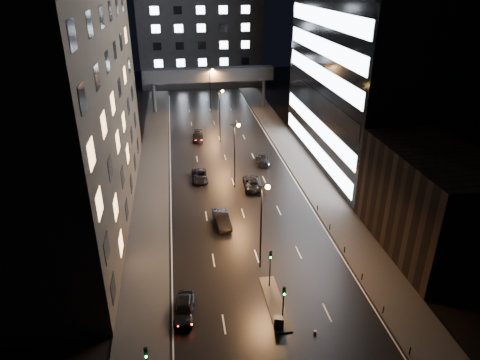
% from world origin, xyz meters
% --- Properties ---
extents(ground, '(160.00, 160.00, 0.00)m').
position_xyz_m(ground, '(0.00, 40.00, 0.00)').
color(ground, black).
rests_on(ground, ground).
extents(sidewalk_left, '(5.00, 110.00, 0.15)m').
position_xyz_m(sidewalk_left, '(-12.50, 35.00, 0.07)').
color(sidewalk_left, '#383533').
rests_on(sidewalk_left, ground).
extents(sidewalk_right, '(5.00, 110.00, 0.15)m').
position_xyz_m(sidewalk_right, '(12.50, 35.00, 0.07)').
color(sidewalk_right, '#383533').
rests_on(sidewalk_right, ground).
extents(building_left, '(15.00, 48.00, 40.00)m').
position_xyz_m(building_left, '(-22.50, 24.00, 20.00)').
color(building_left, '#2D2319').
rests_on(building_left, ground).
extents(building_right_low, '(10.00, 18.00, 12.00)m').
position_xyz_m(building_right_low, '(20.00, 9.00, 6.00)').
color(building_right_low, black).
rests_on(building_right_low, ground).
extents(building_right_glass, '(20.00, 36.00, 45.00)m').
position_xyz_m(building_right_glass, '(25.00, 36.00, 22.50)').
color(building_right_glass, black).
rests_on(building_right_glass, ground).
extents(building_far, '(34.00, 14.00, 25.00)m').
position_xyz_m(building_far, '(0.00, 98.00, 12.50)').
color(building_far, '#333335').
rests_on(building_far, ground).
extents(skybridge, '(30.00, 3.00, 10.00)m').
position_xyz_m(skybridge, '(0.00, 70.00, 8.34)').
color(skybridge, '#333335').
rests_on(skybridge, ground).
extents(median_island, '(1.60, 8.00, 0.15)m').
position_xyz_m(median_island, '(0.30, 2.00, 0.07)').
color(median_island, '#383533').
rests_on(median_island, ground).
extents(traffic_signal_near, '(0.28, 0.34, 4.40)m').
position_xyz_m(traffic_signal_near, '(0.30, 4.49, 3.09)').
color(traffic_signal_near, black).
rests_on(traffic_signal_near, median_island).
extents(traffic_signal_far, '(0.28, 0.34, 4.40)m').
position_xyz_m(traffic_signal_far, '(0.30, -1.01, 3.09)').
color(traffic_signal_far, black).
rests_on(traffic_signal_far, median_island).
extents(bollard_row, '(0.12, 25.12, 0.90)m').
position_xyz_m(bollard_row, '(10.20, 6.50, 0.45)').
color(bollard_row, black).
rests_on(bollard_row, ground).
extents(streetlight_near, '(1.45, 0.50, 10.15)m').
position_xyz_m(streetlight_near, '(0.16, 8.00, 6.50)').
color(streetlight_near, black).
rests_on(streetlight_near, ground).
extents(streetlight_mid_a, '(1.45, 0.50, 10.15)m').
position_xyz_m(streetlight_mid_a, '(0.16, 28.00, 6.50)').
color(streetlight_mid_a, black).
rests_on(streetlight_mid_a, ground).
extents(streetlight_mid_b, '(1.45, 0.50, 10.15)m').
position_xyz_m(streetlight_mid_b, '(0.16, 48.00, 6.50)').
color(streetlight_mid_b, black).
rests_on(streetlight_mid_b, ground).
extents(streetlight_far, '(1.45, 0.50, 10.15)m').
position_xyz_m(streetlight_far, '(0.16, 68.00, 6.50)').
color(streetlight_far, black).
rests_on(streetlight_far, ground).
extents(car_away_a, '(2.34, 4.82, 1.59)m').
position_xyz_m(car_away_a, '(-8.57, 1.77, 0.79)').
color(car_away_a, black).
rests_on(car_away_a, ground).
extents(car_away_b, '(2.21, 5.15, 1.65)m').
position_xyz_m(car_away_b, '(-3.18, 17.48, 0.83)').
color(car_away_b, black).
rests_on(car_away_b, ground).
extents(car_away_c, '(2.40, 5.20, 1.44)m').
position_xyz_m(car_away_c, '(-5.10, 31.28, 0.72)').
color(car_away_c, black).
rests_on(car_away_c, ground).
extents(car_away_d, '(2.37, 5.10, 1.44)m').
position_xyz_m(car_away_d, '(-4.20, 49.56, 0.72)').
color(car_away_d, black).
rests_on(car_away_d, ground).
extents(car_toward_a, '(3.01, 5.92, 1.60)m').
position_xyz_m(car_toward_a, '(2.66, 27.52, 0.80)').
color(car_toward_a, black).
rests_on(car_toward_a, ground).
extents(car_toward_b, '(2.47, 5.07, 1.42)m').
position_xyz_m(car_toward_b, '(6.04, 36.29, 0.71)').
color(car_toward_b, black).
rests_on(car_toward_b, ground).
extents(utility_cabinet, '(0.98, 0.77, 1.25)m').
position_xyz_m(utility_cabinet, '(-0.10, -1.38, 0.78)').
color(utility_cabinet, '#454447').
rests_on(utility_cabinet, median_island).
extents(cone_b, '(0.34, 0.34, 0.52)m').
position_xyz_m(cone_b, '(3.00, -2.45, 0.26)').
color(cone_b, '#E04A0B').
rests_on(cone_b, ground).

